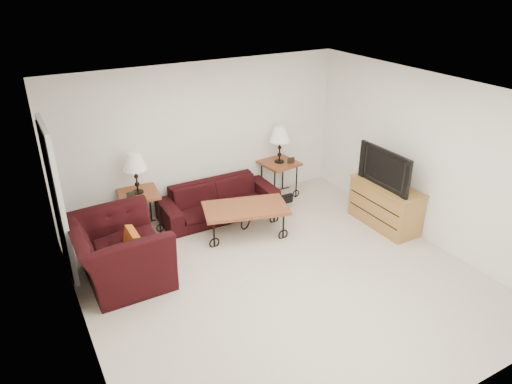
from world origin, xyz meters
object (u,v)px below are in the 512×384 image
sofa (219,200)px  television (389,167)px  armchair (120,251)px  lamp_left (136,173)px  backpack (282,194)px  lamp_right (280,145)px  coffee_table (246,220)px  side_table_left (140,211)px  tv_stand (385,205)px  side_table_right (279,179)px

sofa → television: (2.19, -1.59, 0.73)m
armchair → lamp_left: bearing=-28.2°
backpack → armchair: bearing=-165.8°
armchair → lamp_right: bearing=-70.2°
coffee_table → backpack: 1.14m
armchair → coffee_table: bearing=-83.7°
sofa → side_table_left: (-1.28, 0.18, 0.04)m
tv_stand → coffee_table: bearing=158.3°
tv_stand → television: bearing=180.0°
tv_stand → backpack: tv_stand is taller
lamp_right → coffee_table: lamp_right is taller
lamp_right → television: size_ratio=0.62×
tv_stand → backpack: bearing=128.8°
lamp_left → television: (3.47, -1.77, 0.03)m
side_table_left → side_table_right: 2.57m
armchair → backpack: 3.11m
sofa → backpack: (1.11, -0.23, -0.05)m
side_table_right → television: television is taller
side_table_right → television: bearing=-63.2°
lamp_right → armchair: bearing=-160.0°
lamp_right → backpack: (-0.18, -0.41, -0.75)m
side_table_right → armchair: armchair is taller
lamp_right → tv_stand: size_ratio=0.56×
coffee_table → television: size_ratio=1.21×
sofa → television: 2.80m
lamp_left → tv_stand: (3.49, -1.77, -0.63)m
lamp_right → armchair: 3.44m
lamp_right → backpack: bearing=-114.1°
coffee_table → backpack: bearing=27.7°
coffee_table → tv_stand: (2.10, -0.83, 0.12)m
sofa → armchair: armchair is taller
lamp_left → coffee_table: bearing=-33.9°
side_table_left → coffee_table: size_ratio=0.51×
tv_stand → sofa: bearing=144.3°
side_table_left → coffee_table: (1.39, -0.93, -0.09)m
coffee_table → side_table_left: bearing=146.1°
sofa → lamp_left: size_ratio=3.02×
backpack → tv_stand: bearing=-51.1°
side_table_right → coffee_table: bearing=-141.8°
armchair → backpack: bearing=-76.1°
side_table_right → armchair: size_ratio=0.50×
sofa → coffee_table: size_ratio=1.54×
lamp_right → sofa: bearing=-172.1°
side_table_left → side_table_right: size_ratio=0.99×
side_table_right → lamp_left: (-2.57, 0.00, 0.65)m
coffee_table → tv_stand: bearing=-21.7°
side_table_right → television: 2.10m
side_table_right → tv_stand: (0.91, -1.77, 0.03)m
side_table_left → television: bearing=-27.0°
side_table_right → tv_stand: bearing=-62.7°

